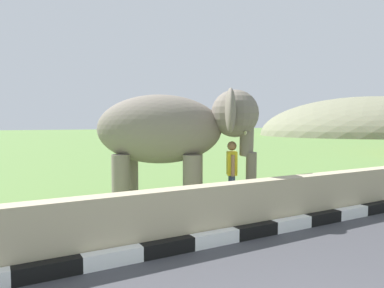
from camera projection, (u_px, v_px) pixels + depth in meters
The scene contains 5 objects.
striped_curb at pixel (141, 253), 5.53m from camera, with size 16.20×0.20×0.24m.
barrier_parapet at pixel (250, 207), 6.93m from camera, with size 28.00×0.36×1.00m, color tan.
elephant at pixel (174, 131), 8.89m from camera, with size 3.95×3.56×2.92m.
person_handler at pixel (232, 171), 8.96m from camera, with size 0.41×0.60×1.66m.
hill_east at pixel (371, 135), 61.98m from camera, with size 40.57×32.46×13.01m.
Camera 1 is at (-2.35, -1.25, 2.12)m, focal length 33.74 mm.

